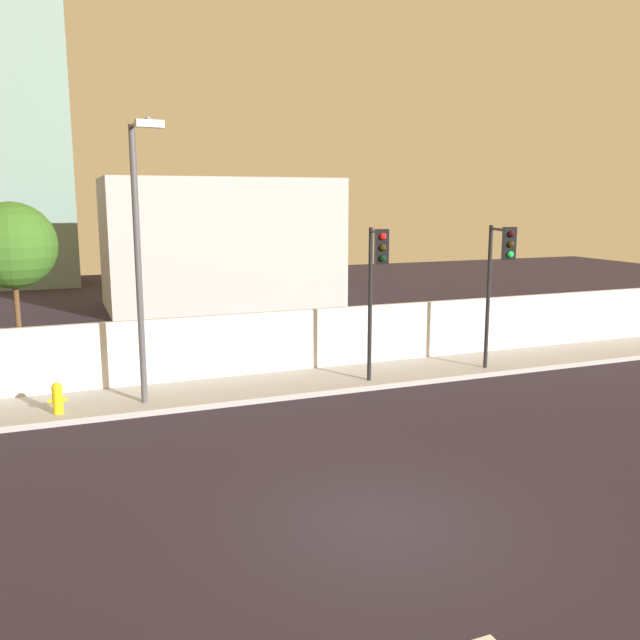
% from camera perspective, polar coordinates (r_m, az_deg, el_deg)
% --- Properties ---
extents(ground_plane, '(80.00, 80.00, 0.00)m').
position_cam_1_polar(ground_plane, '(11.46, 5.42, -16.84)').
color(ground_plane, '#28212C').
extents(sidewalk, '(36.00, 2.40, 0.15)m').
position_cam_1_polar(sidewalk, '(18.61, -6.16, -5.83)').
color(sidewalk, '#A2A2A2').
rests_on(sidewalk, ground).
extents(perimeter_wall, '(36.00, 0.18, 1.80)m').
position_cam_1_polar(perimeter_wall, '(19.58, -7.22, -2.10)').
color(perimeter_wall, silver).
rests_on(perimeter_wall, sidewalk).
extents(traffic_light_center, '(0.44, 1.31, 4.30)m').
position_cam_1_polar(traffic_light_center, '(17.99, 4.82, 4.11)').
color(traffic_light_center, black).
rests_on(traffic_light_center, sidewalk).
extents(traffic_light_right, '(0.58, 1.57, 4.30)m').
position_cam_1_polar(traffic_light_right, '(19.87, 15.02, 4.43)').
color(traffic_light_right, black).
rests_on(traffic_light_right, sidewalk).
extents(street_lamp_curbside, '(0.62, 1.92, 6.79)m').
position_cam_1_polar(street_lamp_curbside, '(16.70, -15.08, 6.30)').
color(street_lamp_curbside, '#4C4C51').
rests_on(street_lamp_curbside, sidewalk).
extents(fire_hydrant, '(0.44, 0.26, 0.76)m').
position_cam_1_polar(fire_hydrant, '(17.26, -21.41, -6.12)').
color(fire_hydrant, gold).
rests_on(fire_hydrant, sidewalk).
extents(roadside_tree_midleft, '(2.29, 2.29, 5.15)m').
position_cam_1_polar(roadside_tree_midleft, '(19.52, -24.69, 5.75)').
color(roadside_tree_midleft, brown).
rests_on(roadside_tree_midleft, ground).
extents(low_building_distant, '(11.02, 6.00, 6.19)m').
position_cam_1_polar(low_building_distant, '(33.50, -8.42, 6.51)').
color(low_building_distant, '#ADADAD').
rests_on(low_building_distant, ground).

